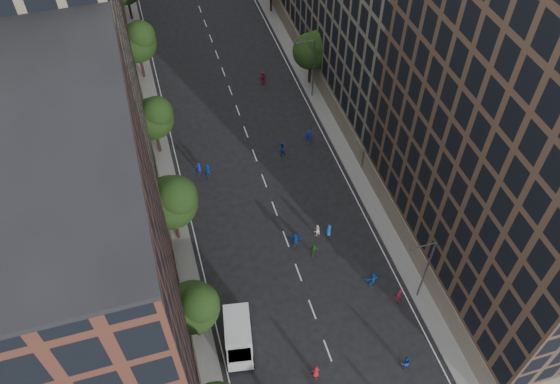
# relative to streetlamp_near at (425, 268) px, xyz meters

# --- Properties ---
(ground) EXTENTS (240.00, 240.00, 0.00)m
(ground) POSITION_rel_streetlamp_near_xyz_m (-10.37, 28.00, -5.17)
(ground) COLOR black
(ground) RESTS_ON ground
(sidewalk_left) EXTENTS (4.00, 105.00, 0.15)m
(sidewalk_left) POSITION_rel_streetlamp_near_xyz_m (-22.37, 35.50, -5.09)
(sidewalk_left) COLOR slate
(sidewalk_left) RESTS_ON ground
(sidewalk_right) EXTENTS (4.00, 105.00, 0.15)m
(sidewalk_right) POSITION_rel_streetlamp_near_xyz_m (1.63, 35.50, -5.09)
(sidewalk_right) COLOR slate
(sidewalk_right) RESTS_ON ground
(bldg_left_a) EXTENTS (14.00, 22.00, 30.00)m
(bldg_left_a) POSITION_rel_streetlamp_near_xyz_m (-29.37, -1.00, 9.83)
(bldg_left_a) COLOR #51291F
(bldg_left_a) RESTS_ON ground
(bldg_left_b) EXTENTS (14.00, 26.00, 34.00)m
(bldg_left_b) POSITION_rel_streetlamp_near_xyz_m (-29.37, 23.00, 11.83)
(bldg_left_b) COLOR #817254
(bldg_left_b) RESTS_ON ground
(bldg_right_a) EXTENTS (14.00, 30.00, 36.00)m
(bldg_right_a) POSITION_rel_streetlamp_near_xyz_m (8.63, 3.00, 12.83)
(bldg_right_a) COLOR #4D3729
(bldg_right_a) RESTS_ON ground
(tree_left_1) EXTENTS (4.80, 4.80, 8.21)m
(tree_left_1) POSITION_rel_streetlamp_near_xyz_m (-21.39, 1.86, 0.38)
(tree_left_1) COLOR black
(tree_left_1) RESTS_ON ground
(tree_left_2) EXTENTS (5.60, 5.60, 9.45)m
(tree_left_2) POSITION_rel_streetlamp_near_xyz_m (-21.36, 13.83, 1.19)
(tree_left_2) COLOR black
(tree_left_2) RESTS_ON ground
(tree_left_3) EXTENTS (5.00, 5.00, 8.58)m
(tree_left_3) POSITION_rel_streetlamp_near_xyz_m (-21.38, 27.85, 0.65)
(tree_left_3) COLOR black
(tree_left_3) RESTS_ON ground
(tree_left_4) EXTENTS (5.40, 5.40, 9.08)m
(tree_left_4) POSITION_rel_streetlamp_near_xyz_m (-21.37, 43.84, 0.93)
(tree_left_4) COLOR black
(tree_left_4) RESTS_ON ground
(tree_right_a) EXTENTS (5.00, 5.00, 8.39)m
(tree_right_a) POSITION_rel_streetlamp_near_xyz_m (1.02, 35.85, 0.46)
(tree_right_a) COLOR black
(tree_right_a) RESTS_ON ground
(streetlamp_near) EXTENTS (2.64, 0.22, 9.06)m
(streetlamp_near) POSITION_rel_streetlamp_near_xyz_m (0.00, 0.00, 0.00)
(streetlamp_near) COLOR #595B60
(streetlamp_near) RESTS_ON ground
(streetlamp_far) EXTENTS (2.64, 0.22, 9.06)m
(streetlamp_far) POSITION_rel_streetlamp_near_xyz_m (0.00, 33.00, 0.00)
(streetlamp_far) COLOR #595B60
(streetlamp_far) RESTS_ON ground
(cargo_van) EXTENTS (3.41, 5.80, 2.92)m
(cargo_van) POSITION_rel_streetlamp_near_xyz_m (-18.15, 0.03, -3.63)
(cargo_van) COLOR silver
(cargo_van) RESTS_ON ground
(skater_2) EXTENTS (0.92, 0.77, 1.71)m
(skater_2) POSITION_rel_streetlamp_near_xyz_m (-4.24, -6.47, -4.31)
(skater_2) COLOR #1533AF
(skater_2) RESTS_ON ground
(skater_5) EXTENTS (1.78, 0.65, 1.89)m
(skater_5) POSITION_rel_streetlamp_near_xyz_m (-3.68, 2.46, -4.22)
(skater_5) COLOR #1342A1
(skater_5) RESTS_ON ground
(skater_6) EXTENTS (0.88, 0.64, 1.65)m
(skater_6) POSITION_rel_streetlamp_near_xyz_m (-12.25, -4.94, -4.34)
(skater_6) COLOR maroon
(skater_6) RESTS_ON ground
(skater_7) EXTENTS (0.74, 0.59, 1.75)m
(skater_7) POSITION_rel_streetlamp_near_xyz_m (-1.87, 0.07, -4.29)
(skater_7) COLOR maroon
(skater_7) RESTS_ON ground
(skater_8) EXTENTS (0.94, 0.82, 1.64)m
(skater_8) POSITION_rel_streetlamp_near_xyz_m (-7.01, 10.02, -4.35)
(skater_8) COLOR white
(skater_8) RESTS_ON ground
(skater_9) EXTENTS (1.11, 0.88, 1.51)m
(skater_9) POSITION_rel_streetlamp_near_xyz_m (-18.36, 3.11, -4.41)
(skater_9) COLOR #48494D
(skater_9) RESTS_ON ground
(skater_10) EXTENTS (1.05, 0.71, 1.66)m
(skater_10) POSITION_rel_streetlamp_near_xyz_m (-8.14, 7.70, -4.34)
(skater_10) COLOR #1D621F
(skater_10) RESTS_ON ground
(skater_11) EXTENTS (1.82, 1.16, 1.87)m
(skater_11) POSITION_rel_streetlamp_near_xyz_m (-9.66, 9.46, -4.23)
(skater_11) COLOR #124094
(skater_11) RESTS_ON ground
(skater_12) EXTENTS (0.92, 0.76, 1.62)m
(skater_12) POSITION_rel_streetlamp_near_xyz_m (-5.70, 9.69, -4.36)
(skater_12) COLOR blue
(skater_12) RESTS_ON ground
(skater_13) EXTENTS (0.75, 0.62, 1.78)m
(skater_13) POSITION_rel_streetlamp_near_xyz_m (-17.55, 22.83, -4.28)
(skater_13) COLOR #122899
(skater_13) RESTS_ON ground
(skater_14) EXTENTS (0.94, 0.75, 1.86)m
(skater_14) POSITION_rel_streetlamp_near_xyz_m (-7.08, 23.20, -4.24)
(skater_14) COLOR #1444A7
(skater_14) RESTS_ON ground
(skater_15) EXTENTS (1.32, 0.99, 1.81)m
(skater_15) POSITION_rel_streetlamp_near_xyz_m (-3.15, 24.39, -4.26)
(skater_15) COLOR #171EBC
(skater_15) RESTS_ON ground
(skater_16) EXTENTS (1.17, 0.62, 1.91)m
(skater_16) POSITION_rel_streetlamp_near_xyz_m (-16.59, 22.02, -4.21)
(skater_16) COLOR #1450A7
(skater_16) RESTS_ON ground
(skater_17) EXTENTS (1.77, 1.20, 1.83)m
(skater_17) POSITION_rel_streetlamp_near_xyz_m (-5.54, 37.72, -4.25)
(skater_17) COLOR #A61B37
(skater_17) RESTS_ON ground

